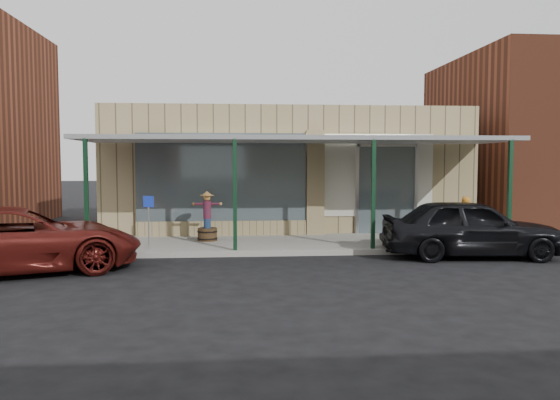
{
  "coord_description": "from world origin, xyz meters",
  "views": [
    {
      "loc": [
        -1.8,
        -11.79,
        2.42
      ],
      "look_at": [
        -0.61,
        2.6,
        1.41
      ],
      "focal_mm": 35.0,
      "sensor_mm": 36.0,
      "label": 1
    }
  ],
  "objects": [
    {
      "name": "handicap_sign",
      "position": [
        -4.03,
        2.49,
        1.04
      ],
      "size": [
        0.28,
        0.11,
        1.39
      ],
      "rotation": [
        0.0,
        0.0,
        -0.32
      ],
      "color": "gray",
      "rests_on": "sidewalk"
    },
    {
      "name": "parked_sedan",
      "position": [
        4.14,
        1.48,
        0.75
      ],
      "size": [
        4.55,
        2.15,
        1.51
      ],
      "rotation": [
        0.0,
        0.0,
        1.48
      ],
      "color": "black",
      "rests_on": "ground"
    },
    {
      "name": "awning",
      "position": [
        0.0,
        3.56,
        3.01
      ],
      "size": [
        12.0,
        3.0,
        3.04
      ],
      "color": "gray",
      "rests_on": "ground"
    },
    {
      "name": "sidewalk",
      "position": [
        0.0,
        3.6,
        0.07
      ],
      "size": [
        40.0,
        3.2,
        0.15
      ],
      "primitive_type": "cube",
      "color": "gray",
      "rests_on": "ground"
    },
    {
      "name": "car_maroon",
      "position": [
        -6.52,
        0.43,
        0.72
      ],
      "size": [
        5.71,
        4.08,
        1.45
      ],
      "primitive_type": "imported",
      "rotation": [
        0.0,
        0.0,
        1.93
      ],
      "color": "#561511",
      "rests_on": "ground"
    },
    {
      "name": "barrel_scarecrow",
      "position": [
        -2.6,
        3.91,
        0.63
      ],
      "size": [
        0.85,
        0.7,
        1.43
      ],
      "rotation": [
        0.0,
        0.0,
        0.32
      ],
      "color": "#442D1B",
      "rests_on": "sidewalk"
    },
    {
      "name": "storefront",
      "position": [
        -0.0,
        8.16,
        2.09
      ],
      "size": [
        12.0,
        6.25,
        4.2
      ],
      "color": "#97825C",
      "rests_on": "ground"
    },
    {
      "name": "block_buildings_near",
      "position": [
        2.01,
        9.2,
        3.77
      ],
      "size": [
        61.0,
        8.0,
        8.0
      ],
      "color": "brown",
      "rests_on": "ground"
    },
    {
      "name": "barrel_pumpkin",
      "position": [
        3.73,
        3.29,
        0.4
      ],
      "size": [
        0.75,
        0.75,
        0.7
      ],
      "rotation": [
        0.0,
        0.0,
        0.32
      ],
      "color": "#442D1B",
      "rests_on": "sidewalk"
    },
    {
      "name": "ground",
      "position": [
        0.0,
        0.0,
        0.0
      ],
      "size": [
        120.0,
        120.0,
        0.0
      ],
      "primitive_type": "plane",
      "color": "black",
      "rests_on": "ground"
    }
  ]
}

